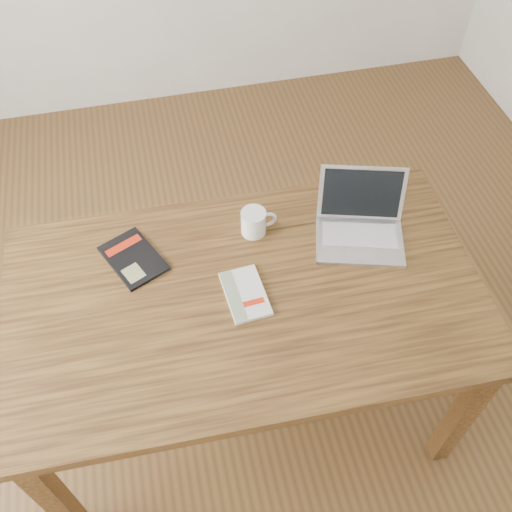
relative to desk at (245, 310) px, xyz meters
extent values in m
plane|color=brown|center=(-0.04, 0.11, -0.66)|extent=(4.00, 4.00, 0.00)
cube|color=#523618|center=(0.00, 0.00, 0.07)|extent=(1.51, 0.90, 0.04)
cube|color=#523618|center=(-0.69, -0.34, -0.31)|extent=(0.07, 0.07, 0.71)
cube|color=#523618|center=(0.67, -0.38, -0.31)|extent=(0.07, 0.07, 0.71)
cube|color=#523618|center=(-0.67, 0.38, -0.31)|extent=(0.07, 0.07, 0.71)
cube|color=#523618|center=(0.69, 0.34, -0.31)|extent=(0.07, 0.07, 0.71)
cube|color=silver|center=(0.00, -0.01, 0.10)|extent=(0.13, 0.20, 0.01)
cube|color=white|center=(0.00, -0.01, 0.10)|extent=(0.13, 0.20, 0.02)
cube|color=gray|center=(-0.04, -0.01, 0.11)|extent=(0.05, 0.19, 0.00)
cube|color=red|center=(0.02, -0.05, 0.11)|extent=(0.07, 0.02, 0.00)
cube|color=black|center=(-0.32, 0.21, 0.10)|extent=(0.23, 0.26, 0.01)
cube|color=#B7260D|center=(-0.35, 0.27, 0.10)|extent=(0.13, 0.08, 0.00)
cube|color=#838F5D|center=(-0.33, 0.15, 0.10)|extent=(0.08, 0.08, 0.00)
cube|color=silver|center=(0.41, 0.11, 0.10)|extent=(0.33, 0.27, 0.01)
cube|color=silver|center=(0.42, 0.14, 0.10)|extent=(0.26, 0.17, 0.00)
cube|color=#BCBCC1|center=(0.40, 0.06, 0.10)|extent=(0.09, 0.07, 0.00)
cube|color=silver|center=(0.45, 0.24, 0.19)|extent=(0.29, 0.15, 0.18)
cube|color=black|center=(0.45, 0.23, 0.19)|extent=(0.26, 0.13, 0.16)
cylinder|color=white|center=(0.08, 0.24, 0.13)|extent=(0.08, 0.08, 0.09)
cylinder|color=black|center=(0.08, 0.24, 0.18)|extent=(0.07, 0.07, 0.01)
torus|color=white|center=(0.13, 0.24, 0.13)|extent=(0.06, 0.01, 0.06)
camera|label=1|loc=(-0.19, -0.99, 1.54)|focal=40.00mm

